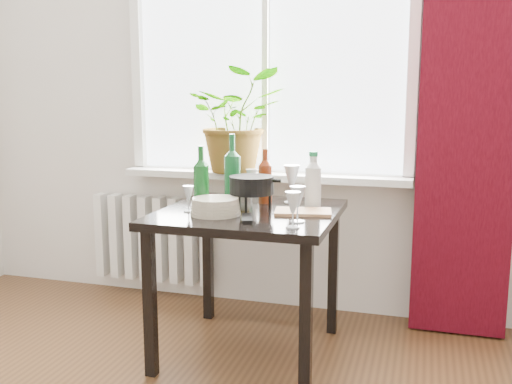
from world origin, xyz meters
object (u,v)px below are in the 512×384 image
(potted_plant, at_px, (237,121))
(wineglass_far_right, at_px, (298,204))
(radiator, at_px, (153,238))
(table, at_px, (249,228))
(wineglass_back_left, at_px, (252,182))
(wineglass_front_right, at_px, (293,210))
(cutting_board, at_px, (303,212))
(wine_bottle_right, at_px, (232,168))
(fondue_pot, at_px, (252,193))
(bottle_amber, at_px, (265,176))
(wine_bottle_left, at_px, (201,177))
(cleaning_bottle, at_px, (313,179))
(wineglass_back_center, at_px, (292,183))
(tv_remote, at_px, (247,218))
(plate_stack, at_px, (215,207))
(wineglass_front_left, at_px, (189,199))

(potted_plant, bearing_deg, wineglass_far_right, -55.18)
(radiator, height_order, table, table)
(wineglass_back_left, bearing_deg, table, -74.83)
(table, bearing_deg, wineglass_back_left, 105.17)
(wineglass_front_right, relative_size, wineglass_far_right, 0.96)
(wineglass_front_right, height_order, cutting_board, wineglass_front_right)
(potted_plant, height_order, wine_bottle_right, potted_plant)
(wineglass_far_right, bearing_deg, fondue_pot, 143.94)
(wine_bottle_right, xyz_separation_m, bottle_amber, (0.17, 0.03, -0.04))
(wine_bottle_right, bearing_deg, wineglass_back_left, 77.27)
(wine_bottle_left, height_order, cleaning_bottle, wine_bottle_left)
(wine_bottle_left, distance_m, cleaning_bottle, 0.56)
(bottle_amber, distance_m, wineglass_back_center, 0.14)
(wine_bottle_right, height_order, fondue_pot, wine_bottle_right)
(bottle_amber, bearing_deg, potted_plant, 126.50)
(cleaning_bottle, xyz_separation_m, wineglass_back_left, (-0.39, 0.21, -0.06))
(potted_plant, relative_size, cutting_board, 2.28)
(wineglass_front_right, distance_m, tv_remote, 0.25)
(plate_stack, height_order, tv_remote, plate_stack)
(wine_bottle_left, xyz_separation_m, fondue_pot, (0.24, 0.05, -0.07))
(wineglass_back_left, bearing_deg, wineglass_front_right, -60.22)
(table, xyz_separation_m, potted_plant, (-0.25, 0.57, 0.50))
(wineglass_far_right, xyz_separation_m, cutting_board, (-0.02, 0.20, -0.08))
(bottle_amber, xyz_separation_m, wineglass_front_left, (-0.29, -0.32, -0.08))
(wineglass_back_center, relative_size, tv_remote, 1.26)
(potted_plant, bearing_deg, cutting_board, -47.79)
(potted_plant, bearing_deg, wineglass_back_left, -53.18)
(plate_stack, bearing_deg, cutting_board, 20.85)
(bottle_amber, height_order, wineglass_front_right, bottle_amber)
(table, relative_size, cutting_board, 3.19)
(potted_plant, distance_m, wineglass_back_center, 0.61)
(wineglass_back_left, xyz_separation_m, plate_stack, (-0.02, -0.52, -0.04))
(radiator, relative_size, bottle_amber, 2.76)
(wineglass_back_center, xyz_separation_m, fondue_pot, (-0.14, -0.24, -0.02))
(cleaning_bottle, bearing_deg, bottle_amber, 171.47)
(table, bearing_deg, wineglass_front_left, -155.43)
(wine_bottle_right, distance_m, cutting_board, 0.48)
(wineglass_front_left, distance_m, plate_stack, 0.15)
(radiator, distance_m, tv_remote, 1.30)
(cleaning_bottle, relative_size, wineglass_front_right, 1.78)
(potted_plant, distance_m, cutting_board, 0.87)
(wineglass_back_center, bearing_deg, potted_plant, 140.92)
(table, height_order, cleaning_bottle, cleaning_bottle)
(bottle_amber, distance_m, cleaning_bottle, 0.26)
(potted_plant, distance_m, wineglass_back_left, 0.41)
(bottle_amber, bearing_deg, cutting_board, -39.50)
(wine_bottle_left, xyz_separation_m, wineglass_far_right, (0.52, -0.15, -0.08))
(wineglass_back_center, height_order, fondue_pot, wineglass_back_center)
(wineglass_back_center, bearing_deg, wineglass_far_right, -73.66)
(bottle_amber, bearing_deg, wine_bottle_left, -136.25)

